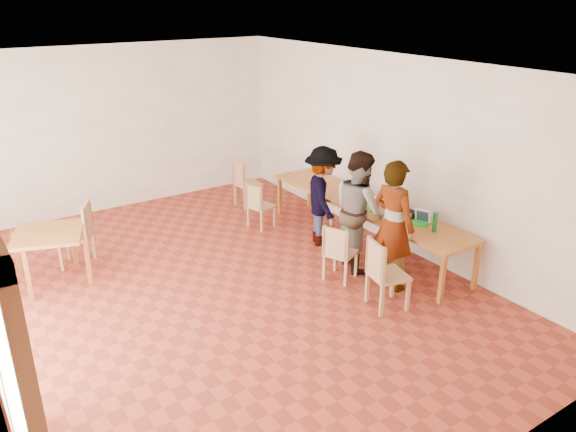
% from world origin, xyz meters
% --- Properties ---
extents(ground, '(8.00, 8.00, 0.00)m').
position_xyz_m(ground, '(0.00, 0.00, 0.00)').
color(ground, '#9E3926').
rests_on(ground, ground).
extents(wall_back, '(6.00, 0.10, 3.00)m').
position_xyz_m(wall_back, '(0.00, 4.00, 1.50)').
color(wall_back, white).
rests_on(wall_back, ground).
extents(wall_front, '(6.00, 0.10, 3.00)m').
position_xyz_m(wall_front, '(0.00, -4.00, 1.50)').
color(wall_front, white).
rests_on(wall_front, ground).
extents(wall_right, '(0.10, 8.00, 3.00)m').
position_xyz_m(wall_right, '(3.00, 0.00, 1.50)').
color(wall_right, white).
rests_on(wall_right, ground).
extents(ceiling, '(6.00, 8.00, 0.04)m').
position_xyz_m(ceiling, '(0.00, 0.00, 3.02)').
color(ceiling, white).
rests_on(ceiling, wall_back).
extents(communal_table, '(0.80, 4.00, 0.75)m').
position_xyz_m(communal_table, '(2.50, 0.02, 0.70)').
color(communal_table, '#B96629').
rests_on(communal_table, ground).
extents(side_table, '(0.90, 0.90, 0.75)m').
position_xyz_m(side_table, '(-1.92, 1.57, 0.67)').
color(side_table, '#B96629').
rests_on(side_table, ground).
extents(chair_near, '(0.53, 0.53, 0.51)m').
position_xyz_m(chair_near, '(1.42, -1.56, 0.59)').
color(chair_near, tan).
rests_on(chair_near, ground).
extents(chair_mid, '(0.52, 0.52, 0.45)m').
position_xyz_m(chair_mid, '(1.42, -0.68, 0.52)').
color(chair_mid, tan).
rests_on(chair_mid, ground).
extents(chair_far, '(0.46, 0.46, 0.43)m').
position_xyz_m(chair_far, '(1.47, 1.59, 0.50)').
color(chair_far, tan).
rests_on(chair_far, ground).
extents(chair_empty, '(0.43, 0.43, 0.48)m').
position_xyz_m(chair_empty, '(1.80, 2.67, 0.56)').
color(chair_empty, tan).
rests_on(chair_empty, ground).
extents(chair_spare, '(0.61, 0.61, 0.52)m').
position_xyz_m(chair_spare, '(-1.40, 1.87, 0.60)').
color(chair_spare, tan).
rests_on(chair_spare, ground).
extents(person_near, '(0.51, 0.71, 1.83)m').
position_xyz_m(person_near, '(1.94, -1.18, 0.91)').
color(person_near, gray).
rests_on(person_near, ground).
extents(person_mid, '(0.87, 1.00, 1.77)m').
position_xyz_m(person_mid, '(1.98, -0.43, 0.88)').
color(person_mid, gray).
rests_on(person_mid, ground).
extents(person_far, '(0.98, 1.20, 1.62)m').
position_xyz_m(person_far, '(2.01, 0.48, 0.81)').
color(person_far, gray).
rests_on(person_far, ground).
extents(laptop_near, '(0.28, 0.30, 0.21)m').
position_xyz_m(laptop_near, '(2.61, -1.07, 0.81)').
color(laptop_near, green).
rests_on(laptop_near, communal_table).
extents(laptop_mid, '(0.25, 0.26, 0.18)m').
position_xyz_m(laptop_mid, '(2.44, -0.27, 0.80)').
color(laptop_mid, green).
rests_on(laptop_mid, communal_table).
extents(laptop_far, '(0.20, 0.23, 0.19)m').
position_xyz_m(laptop_far, '(2.61, 0.55, 0.80)').
color(laptop_far, green).
rests_on(laptop_far, communal_table).
extents(yellow_mug, '(0.15, 0.15, 0.10)m').
position_xyz_m(yellow_mug, '(2.50, -0.89, 0.80)').
color(yellow_mug, yellow).
rests_on(yellow_mug, communal_table).
extents(green_bottle, '(0.07, 0.07, 0.28)m').
position_xyz_m(green_bottle, '(2.54, -1.38, 0.89)').
color(green_bottle, '#106225').
rests_on(green_bottle, communal_table).
extents(clear_glass, '(0.07, 0.07, 0.09)m').
position_xyz_m(clear_glass, '(2.31, -0.20, 0.80)').
color(clear_glass, silver).
rests_on(clear_glass, communal_table).
extents(condiment_cup, '(0.08, 0.08, 0.06)m').
position_xyz_m(condiment_cup, '(2.55, -0.59, 0.78)').
color(condiment_cup, white).
rests_on(condiment_cup, communal_table).
extents(pink_phone, '(0.05, 0.10, 0.01)m').
position_xyz_m(pink_phone, '(2.45, 1.89, 0.76)').
color(pink_phone, '#EE4A90').
rests_on(pink_phone, communal_table).
extents(black_pouch, '(0.16, 0.26, 0.09)m').
position_xyz_m(black_pouch, '(2.65, -0.78, 0.80)').
color(black_pouch, black).
rests_on(black_pouch, communal_table).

